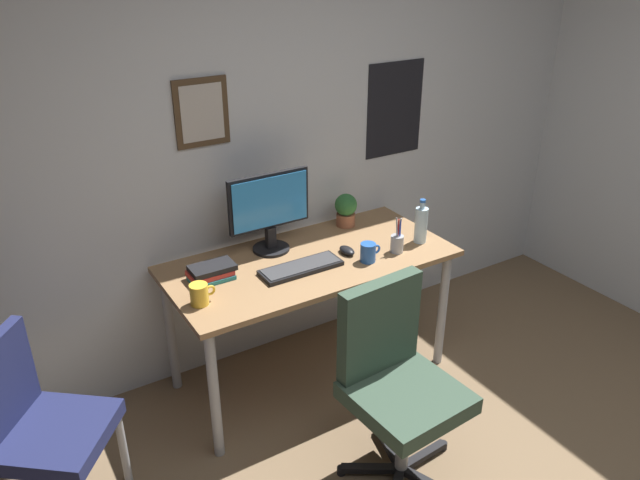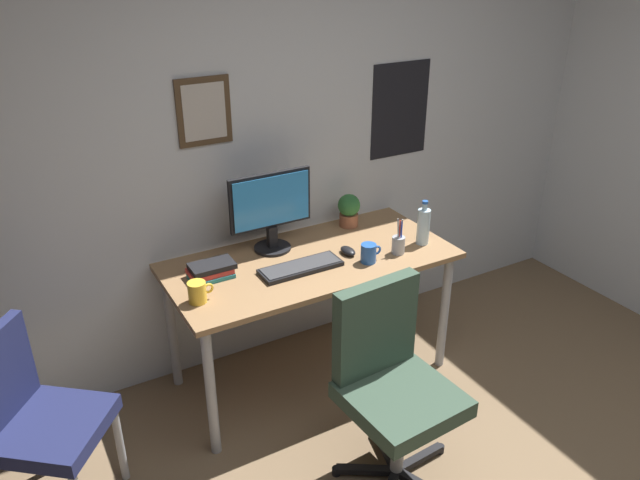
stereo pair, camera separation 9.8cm
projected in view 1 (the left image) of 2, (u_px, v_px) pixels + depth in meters
The scene contains 13 objects.
wall_back at pixel (285, 134), 3.40m from camera, with size 4.40×0.10×2.60m.
desk at pixel (310, 272), 3.29m from camera, with size 1.52×0.72×0.75m.
office_chair at pixel (395, 376), 2.74m from camera, with size 0.56×0.57×0.95m.
side_chair at pixel (37, 422), 2.51m from camera, with size 0.59×0.59×0.88m.
monitor at pixel (269, 209), 3.25m from camera, with size 0.46×0.20×0.43m.
keyboard at pixel (301, 268), 3.14m from camera, with size 0.43×0.15×0.03m.
computer_mouse at pixel (347, 250), 3.30m from camera, with size 0.06×0.11×0.04m.
water_bottle at pixel (421, 224), 3.39m from camera, with size 0.07×0.07×0.25m.
coffee_mug_near at pixel (368, 252), 3.21m from camera, with size 0.12×0.08×0.10m.
coffee_mug_far at pixel (200, 294), 2.83m from camera, with size 0.12×0.09×0.10m.
potted_plant at pixel (346, 209), 3.59m from camera, with size 0.13×0.13×0.20m.
pen_cup at pixel (397, 243), 3.30m from camera, with size 0.07×0.07×0.20m.
book_stack_left at pixel (211, 272), 3.05m from camera, with size 0.23×0.14×0.07m.
Camera 1 is at (-1.57, -0.77, 2.27)m, focal length 34.71 mm.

